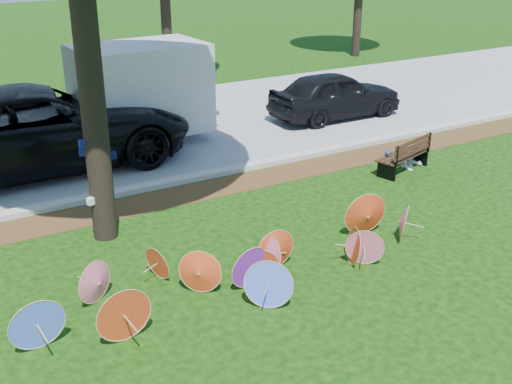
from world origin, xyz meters
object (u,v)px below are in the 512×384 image
cargo_trailer (142,89)px  person_right (413,143)px  park_bench (402,154)px  dark_pickup (335,95)px  parasol_pile (250,263)px  person_left (390,151)px  black_van (42,128)px

cargo_trailer → person_right: (4.76, -5.07, -0.83)m
park_bench → person_right: size_ratio=1.29×
dark_pickup → person_right: 4.50m
parasol_pile → person_right: size_ratio=5.93×
dark_pickup → person_left: bearing=159.2°
dark_pickup → park_bench: dark_pickup is taller
park_bench → person_left: 0.37m
parasol_pile → park_bench: size_ratio=4.61×
person_right → black_van: bearing=160.3°
cargo_trailer → person_right: 7.00m
parasol_pile → person_right: person_right is taller
black_van → cargo_trailer: size_ratio=2.16×
dark_pickup → cargo_trailer: (-5.77, 0.68, 0.74)m
dark_pickup → person_right: (-1.01, -4.38, -0.09)m
dark_pickup → cargo_trailer: 5.86m
black_van → park_bench: black_van is taller
cargo_trailer → park_bench: cargo_trailer is taller
parasol_pile → person_left: 5.96m
dark_pickup → cargo_trailer: size_ratio=1.26×
parasol_pile → dark_pickup: size_ratio=1.77×
dark_pickup → person_left: dark_pickup is taller
black_van → park_bench: (7.15, -4.47, -0.56)m
person_left → person_right: bearing=8.4°
black_van → person_left: 8.12m
park_bench → person_right: (0.35, 0.05, 0.20)m
black_van → cargo_trailer: bearing=-77.6°
person_right → dark_pickup: bearing=87.8°
park_bench → dark_pickup: bearing=57.0°
black_van → dark_pickup: 8.52m
black_van → dark_pickup: size_ratio=1.71×
parasol_pile → black_van: black_van is taller
parasol_pile → black_van: 7.34m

